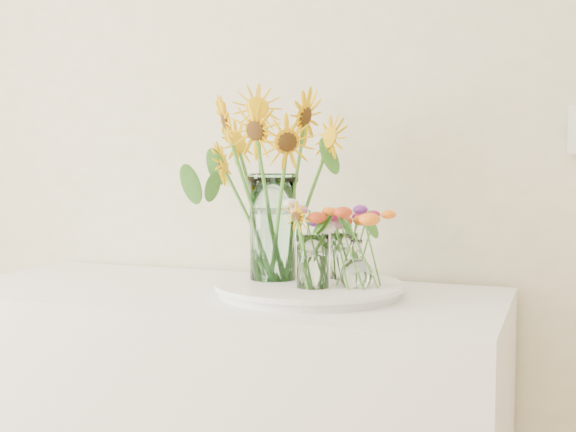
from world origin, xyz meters
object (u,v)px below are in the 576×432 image
Objects in this scene: mason_jar at (273,227)px; tray at (309,290)px; small_vase_c at (344,257)px; small_vase_a at (313,262)px; small_vase_b at (356,264)px.

tray is at bearing -12.00° from mason_jar.
mason_jar is 2.24× the size of small_vase_c.
small_vase_a reaches higher than tray.
small_vase_a is (0.03, -0.06, 0.08)m from tray.
small_vase_c is (-0.06, 0.11, 0.00)m from small_vase_b.
small_vase_a is at bearing -32.07° from mason_jar.
tray is 3.60× the size of small_vase_c.
small_vase_b is at bearing -60.56° from small_vase_c.
small_vase_a is at bearing -63.56° from tray.
small_vase_c reaches higher than tray.
small_vase_b is at bearing -9.80° from mason_jar.
tray is 0.18m from mason_jar.
mason_jar is (-0.10, 0.02, 0.15)m from tray.
mason_jar is at bearing 170.20° from small_vase_b.
small_vase_c is (0.06, 0.09, 0.07)m from tray.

